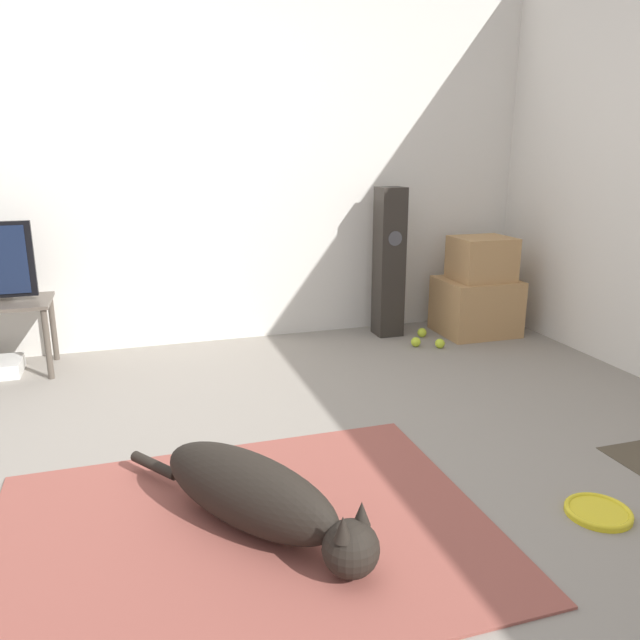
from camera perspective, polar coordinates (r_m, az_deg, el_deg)
The scene contains 11 objects.
ground_plane at distance 2.56m, azimuth -8.88°, elevation -15.71°, with size 12.00×12.00×0.00m, color gray.
wall_back at distance 4.28m, azimuth -14.10°, elevation 14.47°, with size 8.00×0.06×2.55m.
area_rug at distance 2.34m, azimuth -6.89°, elevation -18.73°, with size 1.74×1.33×0.01m.
dog at distance 2.27m, azimuth -5.79°, elevation -15.70°, with size 0.74×1.01×0.28m.
frisbee at distance 2.63m, azimuth 24.10°, elevation -15.69°, with size 0.24×0.24×0.03m.
cardboard_box_lower at distance 4.69m, azimuth 14.07°, elevation 1.23°, with size 0.53×0.46×0.40m.
cardboard_box_upper at distance 4.61m, azimuth 14.57°, elevation 5.45°, with size 0.40×0.35×0.31m.
floor_speaker at distance 4.47m, azimuth 6.33°, elevation 5.23°, with size 0.18×0.19×1.06m.
tennis_ball_by_boxes at distance 4.32m, azimuth 10.90°, elevation -2.12°, with size 0.07×0.07×0.07m.
tennis_ball_near_speaker at distance 4.32m, azimuth 8.75°, elevation -2.00°, with size 0.07×0.07×0.07m.
tennis_ball_loose_on_carpet at distance 4.55m, azimuth 9.31°, elevation -1.14°, with size 0.07×0.07×0.07m.
Camera 1 is at (-0.29, -2.18, 1.32)m, focal length 35.00 mm.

